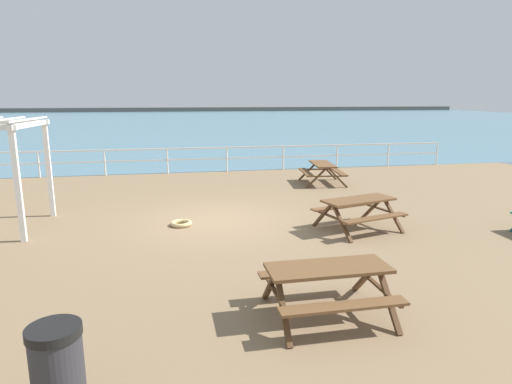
{
  "coord_description": "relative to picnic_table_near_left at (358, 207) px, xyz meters",
  "views": [
    {
      "loc": [
        -1.2,
        -11.18,
        3.19
      ],
      "look_at": [
        0.96,
        -0.35,
        0.8
      ],
      "focal_mm": 30.75,
      "sensor_mm": 36.0,
      "label": 1
    }
  ],
  "objects": [
    {
      "name": "litter_bin",
      "position": [
        -5.69,
        -5.37,
        -0.1
      ],
      "size": [
        0.55,
        0.55,
        0.95
      ],
      "color": "#2D2D33",
      "rests_on": "ground"
    },
    {
      "name": "sea_band",
      "position": [
        -3.28,
        54.26,
        -0.58
      ],
      "size": [
        142.0,
        90.0,
        0.01
      ],
      "primitive_type": "cube",
      "color": "teal",
      "rests_on": "ground"
    },
    {
      "name": "seaward_railing",
      "position": [
        -3.28,
        9.26,
        0.18
      ],
      "size": [
        23.07,
        0.07,
        1.08
      ],
      "color": "white",
      "rests_on": "ground"
    },
    {
      "name": "distant_shoreline",
      "position": [
        -3.28,
        97.26,
        -0.58
      ],
      "size": [
        142.0,
        6.0,
        1.8
      ],
      "primitive_type": "cube",
      "color": "#4C4C47",
      "rests_on": "ground"
    },
    {
      "name": "picnic_table_near_left",
      "position": [
        0.0,
        0.0,
        0.0
      ],
      "size": [
        2.13,
        1.92,
        0.8
      ],
      "rotation": [
        0.0,
        0.0,
        0.27
      ],
      "color": "brown",
      "rests_on": "ground"
    },
    {
      "name": "picnic_table_far_right",
      "position": [
        -2.27,
        -3.98,
        0.0
      ],
      "size": [
        1.81,
        1.55,
        0.8
      ],
      "rotation": [
        0.0,
        0.0,
        0.01
      ],
      "color": "brown",
      "rests_on": "ground"
    },
    {
      "name": "picnic_table_near_right",
      "position": [
        1.15,
        5.77,
        0.0
      ],
      "size": [
        1.73,
        1.97,
        0.8
      ],
      "rotation": [
        0.0,
        0.0,
        1.45
      ],
      "color": "brown",
      "rests_on": "ground"
    },
    {
      "name": "ground_plane",
      "position": [
        -3.28,
        1.51,
        -0.68
      ],
      "size": [
        30.0,
        24.0,
        0.2
      ],
      "primitive_type": "cube",
      "color": "#846B4C"
    },
    {
      "name": "rope_coil",
      "position": [
        -4.25,
        1.2,
        -0.53
      ],
      "size": [
        0.55,
        0.55,
        0.11
      ],
      "primitive_type": "torus",
      "color": "tan",
      "rests_on": "ground"
    }
  ]
}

